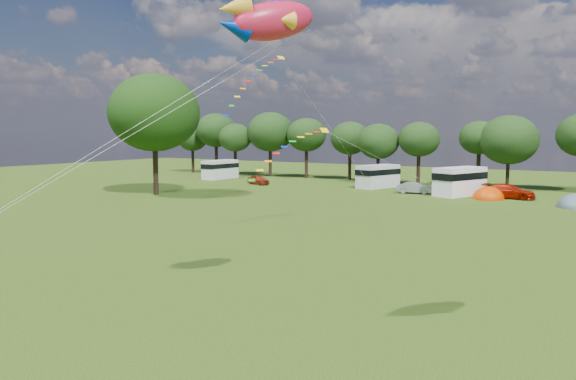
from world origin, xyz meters
The scene contains 14 objects.
ground_plane centered at (0.00, 0.00, 0.00)m, with size 180.00×180.00×0.00m, color black.
tree_line centered at (5.30, 54.99, 6.35)m, with size 102.98×10.98×10.27m.
big_tree centered at (-30.00, 28.00, 9.02)m, with size 10.00×10.00×13.28m.
car_a centered at (-27.08, 43.51, 0.62)m, with size 1.47×3.72×1.24m, color maroon.
car_b centered at (-5.98, 44.24, 0.65)m, with size 1.37×3.67×1.30m, color gray.
car_c centered at (3.94, 44.95, 0.76)m, with size 2.12×5.04×1.51m, color #941402.
campervan_a centered at (-36.81, 47.57, 1.48)m, with size 2.77×5.77×2.75m.
campervan_b centered at (-12.03, 47.91, 1.53)m, with size 4.02×6.26×2.84m.
campervan_c centered at (-1.15, 44.91, 1.66)m, with size 4.73×6.86×3.10m.
tent_orange centered at (2.22, 43.44, 0.02)m, with size 3.29×3.60×2.57m.
tent_greyblue centered at (10.63, 41.01, 0.02)m, with size 3.45×3.78×2.57m.
fish_kite centered at (4.02, 0.18, 10.96)m, with size 2.91×3.81×2.07m.
streamer_kite_a centered at (-14.88, 26.38, 12.06)m, with size 3.31×5.63×5.77m.
streamer_kite_b centered at (-5.73, 17.95, 6.01)m, with size 4.24×4.71×3.80m.
Camera 1 is at (15.51, -16.54, 7.09)m, focal length 35.00 mm.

